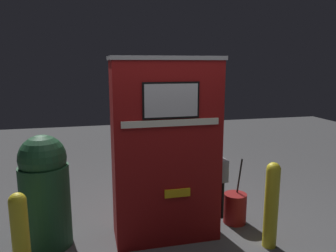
% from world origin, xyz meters
% --- Properties ---
extents(ground_plane, '(14.00, 14.00, 0.00)m').
position_xyz_m(ground_plane, '(0.00, 0.00, 0.00)').
color(ground_plane, '#4C4C4F').
extents(gas_pump, '(1.20, 0.52, 1.93)m').
position_xyz_m(gas_pump, '(0.00, 0.24, 0.97)').
color(gas_pump, maroon).
rests_on(gas_pump, ground_plane).
extents(safety_bollard, '(0.14, 0.14, 0.90)m').
position_xyz_m(safety_bollard, '(0.99, -0.23, 0.48)').
color(safety_bollard, yellow).
rests_on(safety_bollard, ground_plane).
extents(trash_bin, '(0.49, 0.49, 1.17)m').
position_xyz_m(trash_bin, '(-1.23, 0.34, 0.60)').
color(trash_bin, '#1E4C2D').
rests_on(trash_bin, ground_plane).
extents(safety_bollard_far, '(0.14, 0.14, 0.83)m').
position_xyz_m(safety_bollard_far, '(-1.36, -0.27, 0.44)').
color(safety_bollard_far, yellow).
rests_on(safety_bollard_far, ground_plane).
extents(squeegee_bucket, '(0.27, 0.27, 0.80)m').
position_xyz_m(squeegee_bucket, '(0.87, 0.33, 0.18)').
color(squeegee_bucket, maroon).
rests_on(squeegee_bucket, ground_plane).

